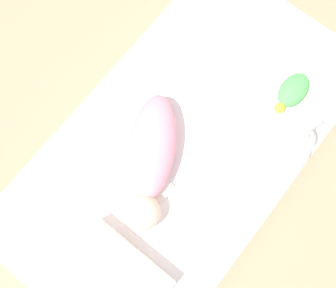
# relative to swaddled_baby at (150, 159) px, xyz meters

# --- Properties ---
(ground_plane) EXTENTS (12.00, 12.00, 0.00)m
(ground_plane) POSITION_rel_swaddled_baby_xyz_m (-0.13, 0.05, -0.21)
(ground_plane) COLOR #9E8466
(bed_mattress) EXTENTS (1.50, 0.82, 0.14)m
(bed_mattress) POSITION_rel_swaddled_baby_xyz_m (-0.13, 0.05, -0.14)
(bed_mattress) COLOR white
(bed_mattress) RESTS_ON ground_plane
(burp_cloth) EXTENTS (0.19, 0.14, 0.02)m
(burp_cloth) POSITION_rel_swaddled_baby_xyz_m (0.11, 0.05, -0.06)
(burp_cloth) COLOR white
(burp_cloth) RESTS_ON bed_mattress
(swaddled_baby) EXTENTS (0.48, 0.36, 0.14)m
(swaddled_baby) POSITION_rel_swaddled_baby_xyz_m (0.00, 0.00, 0.00)
(swaddled_baby) COLOR pink
(swaddled_baby) RESTS_ON bed_mattress
(bunny_plush) EXTENTS (0.18, 0.18, 0.36)m
(bunny_plush) POSITION_rel_swaddled_baby_xyz_m (-0.32, 0.35, 0.06)
(bunny_plush) COLOR white
(bunny_plush) RESTS_ON bed_mattress
(turtle_plush) EXTENTS (0.19, 0.10, 0.06)m
(turtle_plush) POSITION_rel_swaddled_baby_xyz_m (-0.55, 0.25, -0.04)
(turtle_plush) COLOR #51B756
(turtle_plush) RESTS_ON bed_mattress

